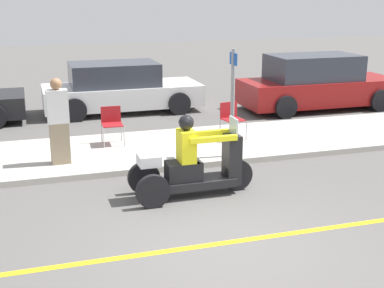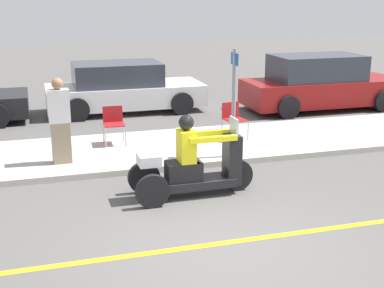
{
  "view_description": "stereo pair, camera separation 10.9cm",
  "coord_description": "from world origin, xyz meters",
  "px_view_note": "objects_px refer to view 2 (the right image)",
  "views": [
    {
      "loc": [
        -2.48,
        -6.38,
        3.41
      ],
      "look_at": [
        0.08,
        1.88,
        0.92
      ],
      "focal_mm": 50.0,
      "sensor_mm": 36.0,
      "label": 1
    },
    {
      "loc": [
        -2.37,
        -6.41,
        3.41
      ],
      "look_at": [
        0.08,
        1.88,
        0.92
      ],
      "focal_mm": 50.0,
      "sensor_mm": 36.0,
      "label": 2
    }
  ],
  "objects_px": {
    "spectator_near_curb": "(60,123)",
    "folding_chair_set_back": "(233,116)",
    "parked_car_lot_right": "(123,88)",
    "motorcycle_trike": "(193,167)",
    "folding_chair_curbside": "(113,121)",
    "parked_car_lot_far": "(320,84)",
    "street_sign": "(234,99)"
  },
  "relations": [
    {
      "from": "motorcycle_trike",
      "to": "street_sign",
      "type": "distance_m",
      "value": 2.21
    },
    {
      "from": "motorcycle_trike",
      "to": "street_sign",
      "type": "xyz_separation_m",
      "value": [
        1.33,
        1.57,
        0.81
      ]
    },
    {
      "from": "folding_chair_set_back",
      "to": "folding_chair_curbside",
      "type": "distance_m",
      "value": 2.72
    },
    {
      "from": "folding_chair_curbside",
      "to": "street_sign",
      "type": "bearing_deg",
      "value": -37.55
    },
    {
      "from": "parked_car_lot_far",
      "to": "parked_car_lot_right",
      "type": "bearing_deg",
      "value": 166.55
    },
    {
      "from": "motorcycle_trike",
      "to": "folding_chair_curbside",
      "type": "bearing_deg",
      "value": 104.93
    },
    {
      "from": "motorcycle_trike",
      "to": "parked_car_lot_right",
      "type": "distance_m",
      "value": 6.99
    },
    {
      "from": "motorcycle_trike",
      "to": "folding_chair_set_back",
      "type": "xyz_separation_m",
      "value": [
        1.83,
        2.92,
        0.11
      ]
    },
    {
      "from": "spectator_near_curb",
      "to": "folding_chair_set_back",
      "type": "bearing_deg",
      "value": 11.36
    },
    {
      "from": "parked_car_lot_right",
      "to": "parked_car_lot_far",
      "type": "bearing_deg",
      "value": -13.45
    },
    {
      "from": "parked_car_lot_right",
      "to": "street_sign",
      "type": "distance_m",
      "value": 5.63
    },
    {
      "from": "motorcycle_trike",
      "to": "parked_car_lot_far",
      "type": "height_order",
      "value": "parked_car_lot_far"
    },
    {
      "from": "street_sign",
      "to": "folding_chair_set_back",
      "type": "bearing_deg",
      "value": 69.37
    },
    {
      "from": "parked_car_lot_right",
      "to": "street_sign",
      "type": "bearing_deg",
      "value": -75.83
    },
    {
      "from": "spectator_near_curb",
      "to": "parked_car_lot_right",
      "type": "bearing_deg",
      "value": 67.38
    },
    {
      "from": "spectator_near_curb",
      "to": "street_sign",
      "type": "height_order",
      "value": "street_sign"
    },
    {
      "from": "street_sign",
      "to": "parked_car_lot_far",
      "type": "bearing_deg",
      "value": 43.48
    },
    {
      "from": "parked_car_lot_right",
      "to": "spectator_near_curb",
      "type": "bearing_deg",
      "value": -112.62
    },
    {
      "from": "motorcycle_trike",
      "to": "spectator_near_curb",
      "type": "relative_size",
      "value": 1.28
    },
    {
      "from": "motorcycle_trike",
      "to": "spectator_near_curb",
      "type": "height_order",
      "value": "spectator_near_curb"
    },
    {
      "from": "spectator_near_curb",
      "to": "parked_car_lot_far",
      "type": "relative_size",
      "value": 0.36
    },
    {
      "from": "parked_car_lot_far",
      "to": "folding_chair_set_back",
      "type": "bearing_deg",
      "value": -144.3
    },
    {
      "from": "spectator_near_curb",
      "to": "parked_car_lot_right",
      "type": "xyz_separation_m",
      "value": [
        2.02,
        4.85,
        -0.26
      ]
    },
    {
      "from": "spectator_near_curb",
      "to": "parked_car_lot_far",
      "type": "height_order",
      "value": "spectator_near_curb"
    },
    {
      "from": "motorcycle_trike",
      "to": "street_sign",
      "type": "relative_size",
      "value": 0.98
    },
    {
      "from": "parked_car_lot_far",
      "to": "motorcycle_trike",
      "type": "bearing_deg",
      "value": -134.91
    },
    {
      "from": "spectator_near_curb",
      "to": "folding_chair_set_back",
      "type": "height_order",
      "value": "spectator_near_curb"
    },
    {
      "from": "folding_chair_set_back",
      "to": "parked_car_lot_far",
      "type": "bearing_deg",
      "value": 35.7
    },
    {
      "from": "folding_chair_set_back",
      "to": "parked_car_lot_right",
      "type": "xyz_separation_m",
      "value": [
        -1.88,
        4.07,
        0.05
      ]
    },
    {
      "from": "folding_chair_curbside",
      "to": "parked_car_lot_right",
      "type": "xyz_separation_m",
      "value": [
        0.82,
        3.73,
        0.05
      ]
    },
    {
      "from": "spectator_near_curb",
      "to": "motorcycle_trike",
      "type": "bearing_deg",
      "value": -45.91
    },
    {
      "from": "spectator_near_curb",
      "to": "folding_chair_curbside",
      "type": "relative_size",
      "value": 2.06
    }
  ]
}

